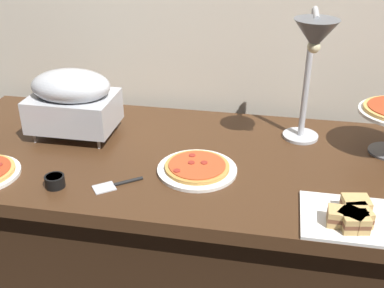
{
  "coord_description": "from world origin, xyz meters",
  "views": [
    {
      "loc": [
        0.34,
        -1.52,
        1.62
      ],
      "look_at": [
        0.05,
        0.0,
        0.81
      ],
      "focal_mm": 44.64,
      "sensor_mm": 36.0,
      "label": 1
    }
  ],
  "objects_px": {
    "heat_lamp": "(313,49)",
    "sandwich_platter": "(355,217)",
    "chafing_dish": "(72,99)",
    "pizza_plate_front": "(197,168)",
    "serving_spatula": "(116,185)",
    "sauce_cup_near": "(55,181)"
  },
  "relations": [
    {
      "from": "heat_lamp",
      "to": "sandwich_platter",
      "type": "distance_m",
      "value": 0.58
    },
    {
      "from": "chafing_dish",
      "to": "pizza_plate_front",
      "type": "relative_size",
      "value": 1.17
    },
    {
      "from": "sandwich_platter",
      "to": "serving_spatula",
      "type": "xyz_separation_m",
      "value": [
        -0.76,
        0.07,
        -0.02
      ]
    },
    {
      "from": "chafing_dish",
      "to": "sauce_cup_near",
      "type": "bearing_deg",
      "value": -77.33
    },
    {
      "from": "sandwich_platter",
      "to": "sauce_cup_near",
      "type": "relative_size",
      "value": 5.17
    },
    {
      "from": "sandwich_platter",
      "to": "serving_spatula",
      "type": "bearing_deg",
      "value": 174.94
    },
    {
      "from": "chafing_dish",
      "to": "pizza_plate_front",
      "type": "distance_m",
      "value": 0.58
    },
    {
      "from": "chafing_dish",
      "to": "heat_lamp",
      "type": "distance_m",
      "value": 0.92
    },
    {
      "from": "chafing_dish",
      "to": "serving_spatula",
      "type": "distance_m",
      "value": 0.46
    },
    {
      "from": "heat_lamp",
      "to": "sandwich_platter",
      "type": "relative_size",
      "value": 1.51
    },
    {
      "from": "sandwich_platter",
      "to": "sauce_cup_near",
      "type": "xyz_separation_m",
      "value": [
        -0.95,
        0.02,
        -0.0
      ]
    },
    {
      "from": "pizza_plate_front",
      "to": "chafing_dish",
      "type": "bearing_deg",
      "value": 159.84
    },
    {
      "from": "heat_lamp",
      "to": "serving_spatula",
      "type": "bearing_deg",
      "value": -150.24
    },
    {
      "from": "heat_lamp",
      "to": "serving_spatula",
      "type": "height_order",
      "value": "heat_lamp"
    },
    {
      "from": "sandwich_platter",
      "to": "serving_spatula",
      "type": "relative_size",
      "value": 2.18
    },
    {
      "from": "chafing_dish",
      "to": "serving_spatula",
      "type": "bearing_deg",
      "value": -50.11
    },
    {
      "from": "chafing_dish",
      "to": "sandwich_platter",
      "type": "distance_m",
      "value": 1.12
    },
    {
      "from": "chafing_dish",
      "to": "sauce_cup_near",
      "type": "xyz_separation_m",
      "value": [
        0.09,
        -0.38,
        -0.13
      ]
    },
    {
      "from": "serving_spatula",
      "to": "sauce_cup_near",
      "type": "bearing_deg",
      "value": -167.48
    },
    {
      "from": "chafing_dish",
      "to": "heat_lamp",
      "type": "bearing_deg",
      "value": 0.74
    },
    {
      "from": "chafing_dish",
      "to": "sandwich_platter",
      "type": "bearing_deg",
      "value": -21.2
    },
    {
      "from": "sandwich_platter",
      "to": "sauce_cup_near",
      "type": "distance_m",
      "value": 0.95
    }
  ]
}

